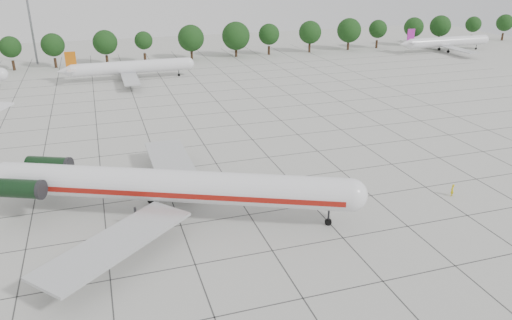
% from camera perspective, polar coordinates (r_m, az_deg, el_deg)
% --- Properties ---
extents(ground, '(260.00, 260.00, 0.00)m').
position_cam_1_polar(ground, '(65.09, -2.88, -3.03)').
color(ground, beige).
rests_on(ground, ground).
extents(apron_joints, '(170.00, 170.00, 0.02)m').
position_cam_1_polar(apron_joints, '(78.51, -5.77, 1.48)').
color(apron_joints, '#383838').
rests_on(apron_joints, ground).
extents(main_airliner, '(45.18, 33.85, 11.10)m').
position_cam_1_polar(main_airliner, '(57.71, -12.22, -2.74)').
color(main_airliner, silver).
rests_on(main_airliner, ground).
extents(ground_crew, '(0.69, 0.62, 1.59)m').
position_cam_1_polar(ground_crew, '(66.82, 21.51, -3.23)').
color(ground_crew, gold).
rests_on(ground_crew, ground).
extents(bg_airliner_c, '(28.24, 27.20, 7.40)m').
position_cam_1_polar(bg_airliner_c, '(124.64, -14.12, 10.22)').
color(bg_airliner_c, silver).
rests_on(bg_airliner_c, ground).
extents(bg_airliner_e, '(28.24, 27.20, 7.40)m').
position_cam_1_polar(bg_airliner_e, '(168.33, 20.98, 12.49)').
color(bg_airliner_e, silver).
rests_on(bg_airliner_e, ground).
extents(tree_line, '(249.86, 8.44, 10.22)m').
position_cam_1_polar(tree_line, '(143.53, -16.86, 12.74)').
color(tree_line, '#332114').
rests_on(tree_line, ground).
extents(floodlight_mast, '(1.60, 1.60, 25.45)m').
position_cam_1_polar(floodlight_mast, '(150.18, -24.56, 15.34)').
color(floodlight_mast, slate).
rests_on(floodlight_mast, ground).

